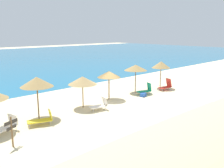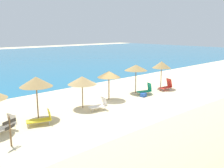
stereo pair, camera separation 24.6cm
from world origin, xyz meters
name	(u,v)px [view 2 (the right image)]	position (x,y,z in m)	size (l,w,h in m)	color
ground_plane	(112,104)	(0.00, 0.00, 0.00)	(160.00, 160.00, 0.00)	beige
beach_umbrella_1	(36,82)	(-6.02, 1.07, 2.58)	(2.21, 2.21, 2.93)	brown
beach_umbrella_2	(82,80)	(-2.30, 0.97, 2.18)	(2.24, 2.24, 2.50)	brown
beach_umbrella_3	(109,74)	(0.81, 1.31, 2.25)	(2.02, 2.02, 2.53)	brown
beach_umbrella_4	(136,68)	(4.41, 1.39, 2.47)	(2.20, 2.20, 2.75)	brown
beach_umbrella_5	(162,65)	(7.74, 0.82, 2.50)	(1.91, 1.91, 2.85)	brown
lounge_chair_0	(5,126)	(-8.62, 0.07, 0.43)	(1.75, 1.26, 0.99)	white
lounge_chair_1	(41,119)	(-6.44, -0.23, 0.39)	(1.66, 1.11, 0.94)	yellow
lounge_chair_2	(167,86)	(7.48, -0.10, 0.45)	(1.47, 0.86, 1.17)	red
lounge_chair_3	(100,105)	(-1.75, -0.46, 0.43)	(1.46, 0.91, 1.03)	white
lounge_chair_4	(146,90)	(4.59, 0.24, 0.43)	(1.46, 0.98, 1.07)	#199972
wooden_signpost	(10,128)	(-9.05, -1.95, 0.99)	(0.80, 0.39, 1.65)	brown
cooler_box	(143,95)	(3.73, -0.18, 0.17)	(0.55, 0.37, 0.35)	blue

